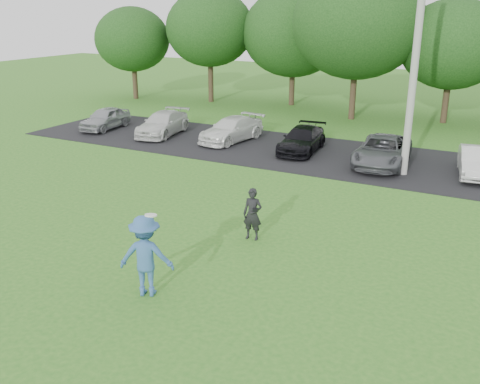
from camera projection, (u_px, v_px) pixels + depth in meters
The scene contains 7 objects.
ground at pixel (173, 285), 12.83m from camera, with size 100.00×100.00×0.00m, color #2E7120.
parking_lot at pixel (339, 157), 23.70m from camera, with size 32.00×6.50×0.03m, color black.
utility_pole at pixel (417, 42), 19.58m from camera, with size 0.28×0.28×10.20m, color #A4A49F.
frisbee_player at pixel (146, 256), 12.16m from camera, with size 1.44×1.15×2.11m.
camera_bystander at pixel (253, 214), 15.16m from camera, with size 0.60×0.46×1.52m.
parked_cars at pixel (323, 142), 23.80m from camera, with size 27.96×5.00×1.19m.
tree_row at pixel (425, 34), 29.59m from camera, with size 42.39×9.85×8.64m.
Camera 1 is at (6.71, -9.33, 6.35)m, focal length 40.00 mm.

